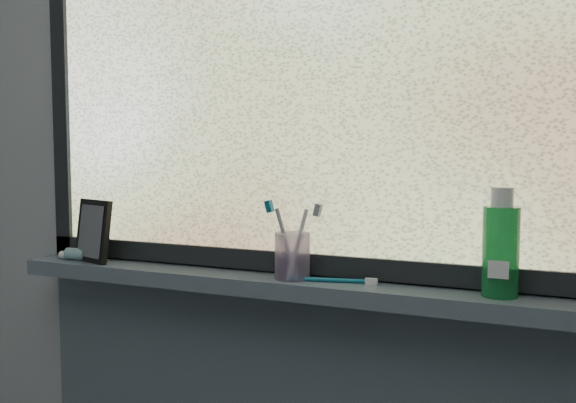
% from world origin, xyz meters
% --- Properties ---
extents(wall_back, '(3.00, 0.01, 2.50)m').
position_xyz_m(wall_back, '(0.00, 1.30, 1.25)').
color(wall_back, '#9EA3A8').
rests_on(wall_back, ground).
extents(windowsill, '(1.62, 0.14, 0.04)m').
position_xyz_m(windowsill, '(0.00, 1.23, 1.00)').
color(windowsill, '#4B5864').
rests_on(windowsill, wall_back).
extents(window_pane, '(1.50, 0.01, 1.00)m').
position_xyz_m(window_pane, '(0.00, 1.28, 1.53)').
color(window_pane, silver).
rests_on(window_pane, wall_back).
extents(frame_bottom, '(1.60, 0.03, 0.05)m').
position_xyz_m(frame_bottom, '(0.00, 1.28, 1.05)').
color(frame_bottom, black).
rests_on(frame_bottom, windowsill).
extents(frame_left, '(0.05, 0.03, 1.10)m').
position_xyz_m(frame_left, '(-0.78, 1.28, 1.53)').
color(frame_left, black).
rests_on(frame_left, wall_back).
extents(vanity_mirror, '(0.15, 0.10, 0.17)m').
position_xyz_m(vanity_mirror, '(-0.62, 1.22, 1.10)').
color(vanity_mirror, black).
rests_on(vanity_mirror, windowsill).
extents(toothpaste_tube, '(0.19, 0.04, 0.03)m').
position_xyz_m(toothpaste_tube, '(-0.66, 1.22, 1.04)').
color(toothpaste_tube, silver).
rests_on(toothpaste_tube, windowsill).
extents(toothbrush_cup, '(0.09, 0.09, 0.11)m').
position_xyz_m(toothbrush_cup, '(-0.03, 1.22, 1.08)').
color(toothbrush_cup, '#B396C6').
rests_on(toothbrush_cup, windowsill).
extents(toothbrush_lying, '(0.23, 0.07, 0.02)m').
position_xyz_m(toothbrush_lying, '(0.06, 1.22, 1.03)').
color(toothbrush_lying, '#0D617B').
rests_on(toothbrush_lying, windowsill).
extents(mouthwash_bottle, '(0.10, 0.10, 0.19)m').
position_xyz_m(mouthwash_bottle, '(0.44, 1.24, 1.13)').
color(mouthwash_bottle, '#1B8F41').
rests_on(mouthwash_bottle, windowsill).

